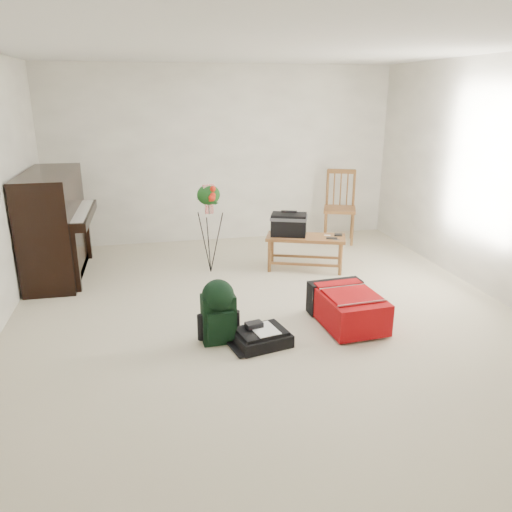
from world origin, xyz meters
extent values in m
cube|color=beige|center=(0.00, 0.00, 0.00)|extent=(5.00, 5.50, 0.01)
cube|color=white|center=(0.00, 0.00, 2.50)|extent=(5.00, 5.50, 0.01)
cube|color=white|center=(0.00, 2.75, 1.25)|extent=(5.00, 0.04, 2.50)
cube|color=white|center=(2.50, 0.00, 1.25)|extent=(0.04, 5.50, 2.50)
cube|color=black|center=(-2.20, 1.60, 0.62)|extent=(0.55, 1.50, 1.25)
cube|color=black|center=(-1.90, 1.60, 0.73)|extent=(0.28, 1.30, 0.10)
cube|color=white|center=(-1.90, 1.60, 0.78)|extent=(0.22, 1.20, 0.02)
cube|color=black|center=(-2.15, 1.60, 0.05)|extent=(0.45, 1.30, 0.10)
cube|color=brown|center=(0.78, 1.16, 0.41)|extent=(1.03, 0.69, 0.04)
cylinder|color=brown|center=(0.35, 1.01, 0.20)|extent=(0.04, 0.04, 0.39)
cylinder|color=brown|center=(0.35, 1.32, 0.20)|extent=(0.04, 0.04, 0.39)
cylinder|color=brown|center=(1.21, 1.01, 0.20)|extent=(0.04, 0.04, 0.39)
cylinder|color=brown|center=(1.21, 1.32, 0.20)|extent=(0.04, 0.04, 0.39)
cube|color=brown|center=(1.64, 2.25, 0.48)|extent=(0.59, 0.59, 0.04)
cylinder|color=brown|center=(1.44, 2.05, 0.23)|extent=(0.04, 0.04, 0.46)
cylinder|color=brown|center=(1.44, 2.44, 0.23)|extent=(0.04, 0.04, 0.46)
cylinder|color=brown|center=(1.83, 2.05, 0.23)|extent=(0.04, 0.04, 0.46)
cylinder|color=brown|center=(1.83, 2.44, 0.23)|extent=(0.04, 0.04, 0.46)
cube|color=brown|center=(1.64, 2.44, 1.01)|extent=(0.40, 0.19, 0.06)
cylinder|color=brown|center=(1.44, 2.44, 0.75)|extent=(0.04, 0.04, 0.56)
cylinder|color=brown|center=(1.83, 2.44, 0.75)|extent=(0.04, 0.04, 0.56)
cube|color=#B00C07|center=(0.70, -0.42, 0.17)|extent=(0.57, 0.81, 0.30)
cube|color=black|center=(0.70, -0.12, 0.17)|extent=(0.55, 0.22, 0.32)
cube|color=#B00C07|center=(0.70, -0.48, 0.33)|extent=(0.49, 0.47, 0.02)
cube|color=silver|center=(0.70, -0.70, 0.34)|extent=(0.48, 0.05, 0.01)
cube|color=black|center=(-0.19, -0.63, 0.06)|extent=(0.53, 0.46, 0.11)
cube|color=black|center=(-0.19, -0.63, 0.12)|extent=(0.47, 0.40, 0.03)
cube|color=white|center=(-0.17, -0.65, 0.15)|extent=(0.26, 0.32, 0.01)
cube|color=black|center=(-0.23, -0.58, 0.17)|extent=(0.16, 0.12, 0.05)
cube|color=black|center=(-0.54, -0.50, 0.22)|extent=(0.30, 0.19, 0.44)
cube|color=black|center=(-0.54, -0.61, 0.20)|extent=(0.24, 0.06, 0.25)
sphere|color=black|center=(-0.54, -0.50, 0.44)|extent=(0.28, 0.28, 0.28)
cube|color=black|center=(-0.61, -0.41, 0.22)|extent=(0.04, 0.03, 0.39)
cube|color=black|center=(-0.48, -0.41, 0.22)|extent=(0.04, 0.03, 0.39)
cylinder|color=black|center=(-0.39, 1.32, 0.88)|extent=(0.01, 0.01, 0.29)
ellipsoid|color=#174B17|center=(-0.39, 1.32, 0.96)|extent=(0.27, 0.19, 0.25)
cube|color=red|center=(-0.39, 1.30, 1.05)|extent=(0.14, 0.07, 0.08)
camera|label=1|loc=(-1.06, -4.48, 2.12)|focal=35.00mm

